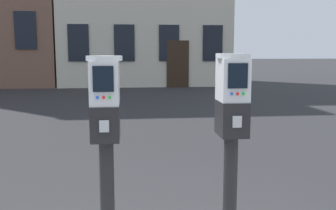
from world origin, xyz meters
name	(u,v)px	position (x,y,z in m)	size (l,w,h in m)	color
parking_meter_near_kerb	(106,130)	(-0.44, -0.15, 1.14)	(0.22, 0.25, 1.45)	black
parking_meter_twin_adjacent	(232,125)	(0.35, -0.15, 1.15)	(0.22, 0.25, 1.46)	black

